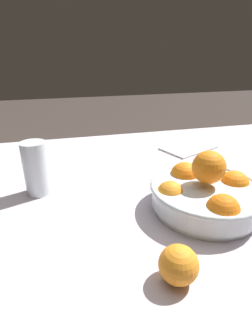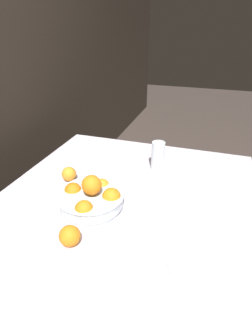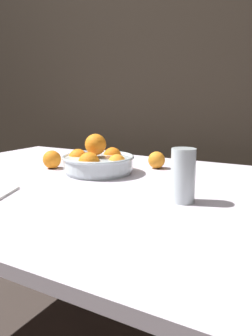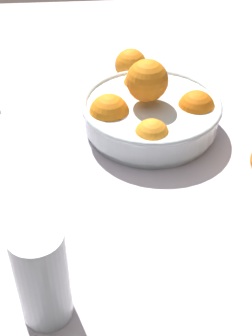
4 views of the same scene
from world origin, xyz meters
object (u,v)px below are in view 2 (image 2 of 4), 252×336
at_px(fruit_bowl, 92,197).
at_px(juice_glass, 158,157).
at_px(orange_loose_near_bowl, 69,174).
at_px(orange_loose_front, 70,236).

height_order(fruit_bowl, juice_glass, fruit_bowl).
relative_size(fruit_bowl, juice_glass, 1.85).
relative_size(orange_loose_near_bowl, orange_loose_front, 0.94).
bearing_deg(juice_glass, orange_loose_front, 164.79).
height_order(orange_loose_near_bowl, orange_loose_front, orange_loose_front).
distance_m(fruit_bowl, orange_loose_front, 0.22).
relative_size(fruit_bowl, orange_loose_near_bowl, 3.96).
xyz_separation_m(orange_loose_near_bowl, orange_loose_front, (-0.39, -0.22, 0.00)).
height_order(fruit_bowl, orange_loose_front, fruit_bowl).
bearing_deg(orange_loose_near_bowl, orange_loose_front, -150.57).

